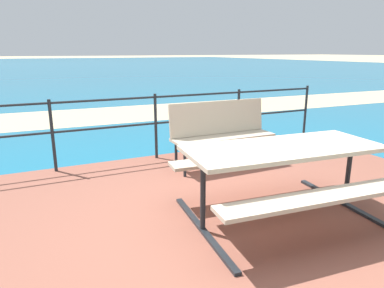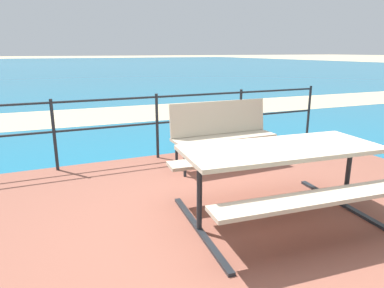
% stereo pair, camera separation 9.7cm
% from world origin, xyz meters
% --- Properties ---
extents(ground_plane, '(240.00, 240.00, 0.00)m').
position_xyz_m(ground_plane, '(0.00, 0.00, 0.00)').
color(ground_plane, tan).
extents(patio_paving, '(6.40, 5.20, 0.06)m').
position_xyz_m(patio_paving, '(0.00, 0.00, 0.03)').
color(patio_paving, brown).
rests_on(patio_paving, ground).
extents(sea_water, '(90.00, 90.00, 0.01)m').
position_xyz_m(sea_water, '(0.00, 40.00, 0.01)').
color(sea_water, '#196B8E').
rests_on(sea_water, ground).
extents(beach_strip, '(54.05, 4.14, 0.01)m').
position_xyz_m(beach_strip, '(0.00, 6.86, 0.01)').
color(beach_strip, tan).
rests_on(beach_strip, ground).
extents(picnic_table, '(2.01, 1.58, 0.74)m').
position_xyz_m(picnic_table, '(0.46, 0.04, 0.64)').
color(picnic_table, '#BCAD93').
rests_on(picnic_table, patio_paving).
extents(park_bench, '(1.51, 0.43, 0.92)m').
position_xyz_m(park_bench, '(0.74, 1.75, 0.60)').
color(park_bench, '#BCAD93').
rests_on(park_bench, patio_paving).
extents(railing_fence, '(5.94, 0.04, 1.00)m').
position_xyz_m(railing_fence, '(0.00, 2.46, 0.70)').
color(railing_fence, '#1E2328').
rests_on(railing_fence, patio_paving).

